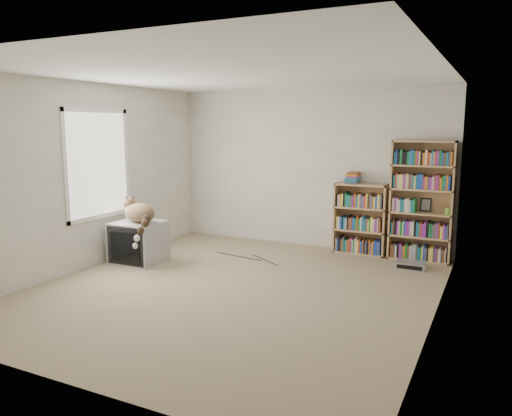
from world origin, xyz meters
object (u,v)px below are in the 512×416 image
at_px(cat, 140,216).
at_px(dvd_player, 411,265).
at_px(crt_tv, 139,242).
at_px(bookcase_short, 361,221).
at_px(bookcase_tall, 422,204).

height_order(cat, dvd_player, cat).
distance_m(crt_tv, cat, 0.40).
distance_m(crt_tv, bookcase_short, 3.30).
bearing_deg(bookcase_short, dvd_player, -30.95).
distance_m(cat, bookcase_short, 3.27).
relative_size(cat, bookcase_tall, 0.41).
height_order(crt_tv, bookcase_tall, bookcase_tall).
bearing_deg(crt_tv, bookcase_short, 33.56).
distance_m(bookcase_tall, bookcase_short, 0.93).
xyz_separation_m(cat, bookcase_tall, (3.49, 1.95, 0.14)).
bearing_deg(dvd_player, bookcase_tall, 87.39).
height_order(crt_tv, cat, cat).
height_order(crt_tv, dvd_player, crt_tv).
distance_m(crt_tv, bookcase_tall, 4.07).
bearing_deg(crt_tv, bookcase_tall, 26.47).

